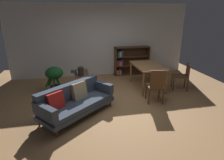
% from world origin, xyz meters
% --- Properties ---
extents(ground_plane, '(8.16, 8.16, 0.00)m').
position_xyz_m(ground_plane, '(0.00, 0.00, 0.00)').
color(ground_plane, '#A87A4C').
extents(back_wall_panel, '(6.80, 0.10, 2.70)m').
position_xyz_m(back_wall_panel, '(0.00, 2.70, 1.35)').
color(back_wall_panel, silver).
rests_on(back_wall_panel, ground_plane).
extents(fabric_couch, '(1.91, 1.77, 0.75)m').
position_xyz_m(fabric_couch, '(-1.11, -0.37, 0.37)').
color(fabric_couch, '#56351E').
rests_on(fabric_couch, ground_plane).
extents(media_console, '(0.43, 1.11, 0.52)m').
position_xyz_m(media_console, '(-0.86, 1.22, 0.26)').
color(media_console, '#56351E').
rests_on(media_console, ground_plane).
extents(open_laptop, '(0.40, 0.33, 0.06)m').
position_xyz_m(open_laptop, '(-0.97, 1.39, 0.54)').
color(open_laptop, silver).
rests_on(open_laptop, media_console).
extents(desk_speaker, '(0.18, 0.18, 0.27)m').
position_xyz_m(desk_speaker, '(-0.89, 1.05, 0.66)').
color(desk_speaker, '#2D2823').
rests_on(desk_speaker, media_console).
extents(potted_floor_plant, '(0.57, 0.54, 0.80)m').
position_xyz_m(potted_floor_plant, '(-1.69, 1.21, 0.52)').
color(potted_floor_plant, '#333338').
rests_on(potted_floor_plant, ground_plane).
extents(dining_table, '(0.83, 1.34, 0.78)m').
position_xyz_m(dining_table, '(1.23, 0.92, 0.70)').
color(dining_table, olive).
rests_on(dining_table, ground_plane).
extents(dining_chair_near, '(0.56, 0.51, 0.86)m').
position_xyz_m(dining_chair_near, '(2.28, 0.55, 0.49)').
color(dining_chair_near, '#56351E').
rests_on(dining_chair_near, ground_plane).
extents(dining_chair_far, '(0.49, 0.50, 0.96)m').
position_xyz_m(dining_chair_far, '(1.04, -0.16, 0.53)').
color(dining_chair_far, '#56351E').
rests_on(dining_chair_far, ground_plane).
extents(bookshelf, '(1.39, 0.31, 1.11)m').
position_xyz_m(bookshelf, '(1.11, 2.52, 0.55)').
color(bookshelf, '#56351E').
rests_on(bookshelf, ground_plane).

